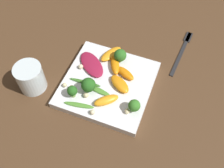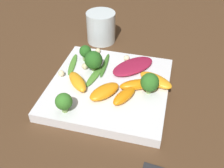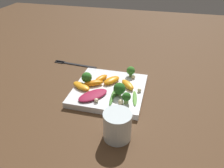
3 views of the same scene
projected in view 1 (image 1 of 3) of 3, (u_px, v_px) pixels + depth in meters
The scene contains 23 objects.
ground_plane at pixel (108, 86), 0.76m from camera, with size 2.40×2.40×0.00m, color #4C331E.
plate at pixel (108, 84), 0.75m from camera, with size 0.25×0.25×0.02m.
drinking_glass at pixel (30, 78), 0.73m from camera, with size 0.08×0.08×0.08m.
fork at pixel (183, 48), 0.84m from camera, with size 0.20×0.03×0.01m.
radicchio_leaf_0 at pixel (92, 64), 0.77m from camera, with size 0.11×0.12×0.01m.
orange_segment_0 at pixel (111, 54), 0.79m from camera, with size 0.08×0.06×0.02m.
orange_segment_1 at pixel (125, 73), 0.75m from camera, with size 0.05×0.07×0.02m.
orange_segment_2 at pixel (106, 100), 0.70m from camera, with size 0.07×0.07×0.02m.
orange_segment_3 at pixel (114, 65), 0.77m from camera, with size 0.08×0.05×0.02m.
orange_segment_4 at pixel (120, 83), 0.73m from camera, with size 0.07×0.08×0.02m.
broccoli_floret_0 at pixel (120, 55), 0.77m from camera, with size 0.04×0.04×0.05m.
broccoli_floret_1 at pixel (72, 91), 0.70m from camera, with size 0.03×0.03×0.04m.
broccoli_floret_2 at pixel (88, 85), 0.71m from camera, with size 0.04×0.04×0.05m.
broccoli_floret_3 at pixel (134, 106), 0.67m from camera, with size 0.03×0.03×0.04m.
arugula_sprig_0 at pixel (79, 105), 0.70m from camera, with size 0.03×0.08×0.01m.
arugula_sprig_1 at pixel (85, 82), 0.74m from camera, with size 0.02×0.09×0.01m.
arugula_sprig_2 at pixel (98, 90), 0.73m from camera, with size 0.03×0.08×0.01m.
macadamia_nut_0 at pixel (65, 85), 0.73m from camera, with size 0.01×0.01×0.01m.
macadamia_nut_1 at pixel (92, 112), 0.68m from camera, with size 0.01×0.01×0.01m.
macadamia_nut_2 at pixel (81, 67), 0.77m from camera, with size 0.01×0.01×0.01m.
macadamia_nut_3 at pixel (86, 95), 0.71m from camera, with size 0.01×0.01×0.01m.
macadamia_nut_4 at pixel (72, 88), 0.72m from camera, with size 0.02×0.02×0.02m.
macadamia_nut_5 at pixel (127, 111), 0.68m from camera, with size 0.01×0.01×0.01m.
Camera 1 is at (0.39, 0.16, 0.63)m, focal length 42.00 mm.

